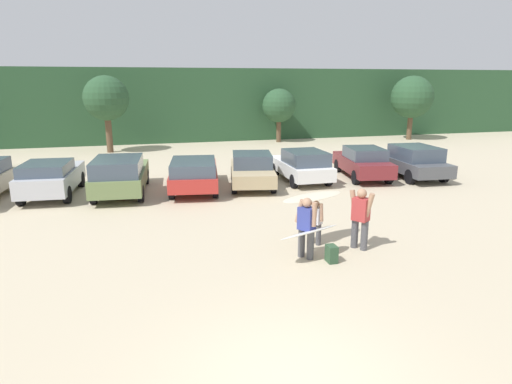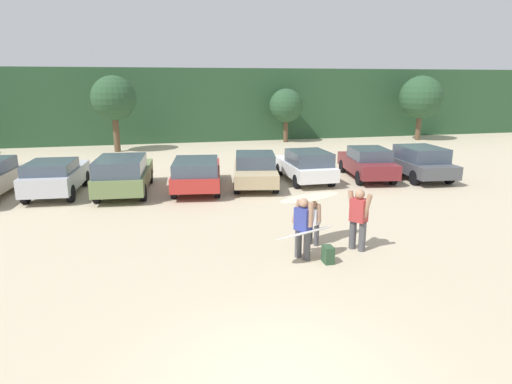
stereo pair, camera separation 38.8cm
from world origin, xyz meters
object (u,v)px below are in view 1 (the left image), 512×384
object	(u,v)px
parked_car_red	(194,173)
parked_car_white	(302,165)
person_adult	(307,224)
parked_car_maroon	(363,162)
surfboard_cream	(313,197)
parked_car_olive_green	(120,174)
person_companion	(361,215)
parked_car_tan	(252,169)
backpack_dropped	(332,254)
parked_car_silver	(51,177)
person_child	(316,220)
surfboard_white	(310,232)
parked_car_dark_gray	(411,161)

from	to	relation	value
parked_car_red	parked_car_white	world-z (taller)	parked_car_white
parked_car_white	person_adult	xyz separation A→B (m)	(-3.18, -8.65, 0.16)
parked_car_maroon	surfboard_cream	bearing A→B (deg)	152.30
parked_car_olive_green	person_companion	bearing A→B (deg)	-135.56
parked_car_white	person_adult	world-z (taller)	person_adult
parked_car_tan	backpack_dropped	distance (m)	8.83
parked_car_silver	backpack_dropped	size ratio (longest dim) A/B	9.56
parked_car_maroon	person_child	distance (m)	9.59
parked_car_red	parked_car_maroon	xyz separation A→B (m)	(8.20, 0.46, -0.00)
person_child	surfboard_white	world-z (taller)	person_child
parked_car_white	backpack_dropped	distance (m)	9.47
backpack_dropped	person_companion	bearing A→B (deg)	30.35
person_child	backpack_dropped	distance (m)	1.41
surfboard_cream	parked_car_white	bearing A→B (deg)	-128.55
parked_car_dark_gray	surfboard_white	distance (m)	12.00
parked_car_maroon	surfboard_cream	size ratio (longest dim) A/B	2.09
parked_car_maroon	parked_car_tan	bearing A→B (deg)	101.58
parked_car_maroon	person_child	size ratio (longest dim) A/B	3.53
parked_car_tan	surfboard_white	bearing A→B (deg)	-173.09
parked_car_red	person_child	bearing A→B (deg)	-152.31
surfboard_cream	surfboard_white	bearing A→B (deg)	45.04
parked_car_silver	parked_car_white	world-z (taller)	parked_car_white
parked_car_red	person_companion	xyz separation A→B (m)	(3.60, -7.94, 0.20)
person_companion	surfboard_cream	xyz separation A→B (m)	(-1.12, 0.74, 0.42)
parked_car_olive_green	backpack_dropped	world-z (taller)	parked_car_olive_green
parked_car_dark_gray	backpack_dropped	xyz separation A→B (m)	(-8.13, -8.64, -0.58)
parked_car_silver	surfboard_white	world-z (taller)	parked_car_silver
parked_car_maroon	person_adult	distance (m)	10.67
person_companion	surfboard_white	distance (m)	1.69
person_child	parked_car_olive_green	bearing A→B (deg)	-86.76
parked_car_silver	parked_car_olive_green	world-z (taller)	parked_car_olive_green
parked_car_maroon	backpack_dropped	distance (m)	10.74
parked_car_silver	surfboard_cream	distance (m)	11.26
parked_car_red	person_child	size ratio (longest dim) A/B	3.88
parked_car_white	backpack_dropped	world-z (taller)	parked_car_white
surfboard_white	surfboard_cream	bearing A→B (deg)	-136.80
parked_car_silver	person_child	xyz separation A→B (m)	(8.25, -7.81, -0.07)
backpack_dropped	parked_car_olive_green	bearing A→B (deg)	122.26
parked_car_olive_green	person_companion	xyz separation A→B (m)	(6.60, -7.99, 0.12)
person_companion	surfboard_white	xyz separation A→B (m)	(-1.64, -0.36, -0.22)
person_adult	backpack_dropped	bearing A→B (deg)	107.52
surfboard_white	parked_car_silver	bearing A→B (deg)	-70.59
backpack_dropped	person_child	bearing A→B (deg)	86.14
parked_car_olive_green	parked_car_white	bearing A→B (deg)	-82.09
person_companion	person_child	bearing A→B (deg)	-65.63
parked_car_red	person_companion	world-z (taller)	person_companion
surfboard_cream	person_companion	bearing A→B (deg)	126.75
parked_car_silver	backpack_dropped	bearing A→B (deg)	-134.08
parked_car_dark_gray	surfboard_white	xyz separation A→B (m)	(-8.63, -8.33, -0.04)
parked_car_silver	person_adult	xyz separation A→B (m)	(7.62, -8.69, 0.13)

